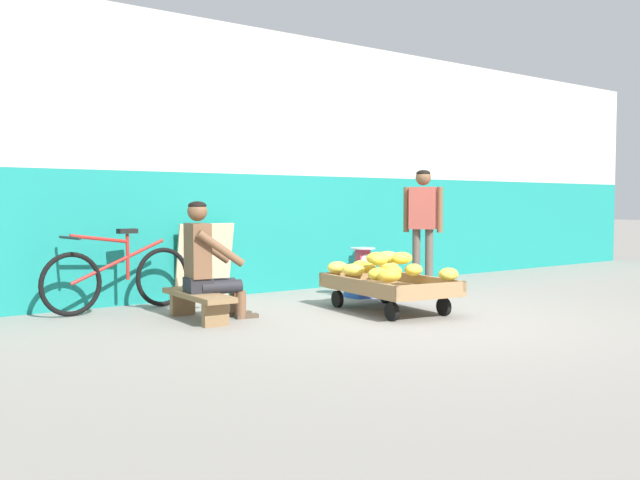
{
  "coord_description": "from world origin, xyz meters",
  "views": [
    {
      "loc": [
        -4.78,
        -4.73,
        1.12
      ],
      "look_at": [
        -0.52,
        0.86,
        0.75
      ],
      "focal_mm": 39.23,
      "sensor_mm": 36.0,
      "label": 1
    }
  ],
  "objects_px": {
    "low_bench": "(198,300)",
    "vendor_seated": "(207,261)",
    "bicycle_near_left": "(119,277)",
    "customer_adult": "(423,217)",
    "banana_cart": "(389,288)",
    "weighing_scale": "(363,259)",
    "plastic_crate": "(363,285)",
    "sign_board": "(204,261)",
    "shopping_bag": "(392,292)"
  },
  "relations": [
    {
      "from": "low_bench",
      "to": "bicycle_near_left",
      "type": "distance_m",
      "value": 1.1
    },
    {
      "from": "sign_board",
      "to": "customer_adult",
      "type": "relative_size",
      "value": 0.58
    },
    {
      "from": "weighing_scale",
      "to": "bicycle_near_left",
      "type": "bearing_deg",
      "value": 165.13
    },
    {
      "from": "plastic_crate",
      "to": "customer_adult",
      "type": "bearing_deg",
      "value": -11.67
    },
    {
      "from": "sign_board",
      "to": "weighing_scale",
      "type": "bearing_deg",
      "value": -31.93
    },
    {
      "from": "bicycle_near_left",
      "to": "vendor_seated",
      "type": "bearing_deg",
      "value": -65.4
    },
    {
      "from": "banana_cart",
      "to": "weighing_scale",
      "type": "height_order",
      "value": "weighing_scale"
    },
    {
      "from": "low_bench",
      "to": "bicycle_near_left",
      "type": "xyz_separation_m",
      "value": [
        -0.39,
        1.02,
        0.15
      ]
    },
    {
      "from": "customer_adult",
      "to": "vendor_seated",
      "type": "bearing_deg",
      "value": -177.38
    },
    {
      "from": "vendor_seated",
      "to": "bicycle_near_left",
      "type": "bearing_deg",
      "value": 114.6
    },
    {
      "from": "customer_adult",
      "to": "weighing_scale",
      "type": "bearing_deg",
      "value": 168.41
    },
    {
      "from": "bicycle_near_left",
      "to": "customer_adult",
      "type": "bearing_deg",
      "value": -14.11
    },
    {
      "from": "low_bench",
      "to": "shopping_bag",
      "type": "xyz_separation_m",
      "value": [
        2.3,
        -0.25,
        -0.08
      ]
    },
    {
      "from": "low_bench",
      "to": "bicycle_near_left",
      "type": "height_order",
      "value": "bicycle_near_left"
    },
    {
      "from": "plastic_crate",
      "to": "customer_adult",
      "type": "height_order",
      "value": "customer_adult"
    },
    {
      "from": "banana_cart",
      "to": "vendor_seated",
      "type": "height_order",
      "value": "vendor_seated"
    },
    {
      "from": "vendor_seated",
      "to": "customer_adult",
      "type": "height_order",
      "value": "customer_adult"
    },
    {
      "from": "customer_adult",
      "to": "plastic_crate",
      "type": "bearing_deg",
      "value": 168.33
    },
    {
      "from": "low_bench",
      "to": "plastic_crate",
      "type": "xyz_separation_m",
      "value": [
        2.33,
        0.3,
        -0.05
      ]
    },
    {
      "from": "customer_adult",
      "to": "sign_board",
      "type": "bearing_deg",
      "value": 154.41
    },
    {
      "from": "low_bench",
      "to": "shopping_bag",
      "type": "distance_m",
      "value": 2.32
    },
    {
      "from": "sign_board",
      "to": "plastic_crate",
      "type": "bearing_deg",
      "value": -31.9
    },
    {
      "from": "customer_adult",
      "to": "low_bench",
      "type": "bearing_deg",
      "value": -177.73
    },
    {
      "from": "vendor_seated",
      "to": "weighing_scale",
      "type": "distance_m",
      "value": 2.27
    },
    {
      "from": "banana_cart",
      "to": "weighing_scale",
      "type": "bearing_deg",
      "value": 63.16
    },
    {
      "from": "bicycle_near_left",
      "to": "sign_board",
      "type": "distance_m",
      "value": 1.17
    },
    {
      "from": "banana_cart",
      "to": "bicycle_near_left",
      "type": "height_order",
      "value": "bicycle_near_left"
    },
    {
      "from": "sign_board",
      "to": "customer_adult",
      "type": "distance_m",
      "value": 2.73
    },
    {
      "from": "plastic_crate",
      "to": "sign_board",
      "type": "distance_m",
      "value": 1.89
    },
    {
      "from": "vendor_seated",
      "to": "shopping_bag",
      "type": "distance_m",
      "value": 2.27
    },
    {
      "from": "banana_cart",
      "to": "bicycle_near_left",
      "type": "relative_size",
      "value": 0.93
    },
    {
      "from": "bicycle_near_left",
      "to": "sign_board",
      "type": "bearing_deg",
      "value": 13.13
    },
    {
      "from": "low_bench",
      "to": "bicycle_near_left",
      "type": "relative_size",
      "value": 0.67
    },
    {
      "from": "plastic_crate",
      "to": "sign_board",
      "type": "relative_size",
      "value": 0.4
    },
    {
      "from": "low_bench",
      "to": "vendor_seated",
      "type": "distance_m",
      "value": 0.38
    },
    {
      "from": "low_bench",
      "to": "vendor_seated",
      "type": "height_order",
      "value": "vendor_seated"
    },
    {
      "from": "low_bench",
      "to": "customer_adult",
      "type": "bearing_deg",
      "value": 2.27
    },
    {
      "from": "weighing_scale",
      "to": "shopping_bag",
      "type": "bearing_deg",
      "value": -92.96
    },
    {
      "from": "low_bench",
      "to": "customer_adult",
      "type": "xyz_separation_m",
      "value": [
        3.16,
        0.13,
        0.75
      ]
    },
    {
      "from": "low_bench",
      "to": "vendor_seated",
      "type": "xyz_separation_m",
      "value": [
        0.09,
        -0.02,
        0.37
      ]
    },
    {
      "from": "bicycle_near_left",
      "to": "banana_cart",
      "type": "bearing_deg",
      "value": -37.67
    },
    {
      "from": "plastic_crate",
      "to": "vendor_seated",
      "type": "bearing_deg",
      "value": -172.07
    },
    {
      "from": "banana_cart",
      "to": "customer_adult",
      "type": "distance_m",
      "value": 1.72
    },
    {
      "from": "banana_cart",
      "to": "sign_board",
      "type": "distance_m",
      "value": 2.26
    },
    {
      "from": "low_bench",
      "to": "sign_board",
      "type": "relative_size",
      "value": 1.26
    },
    {
      "from": "banana_cart",
      "to": "bicycle_near_left",
      "type": "distance_m",
      "value": 2.8
    },
    {
      "from": "low_bench",
      "to": "weighing_scale",
      "type": "xyz_separation_m",
      "value": [
        2.33,
        0.3,
        0.25
      ]
    },
    {
      "from": "low_bench",
      "to": "plastic_crate",
      "type": "height_order",
      "value": "plastic_crate"
    },
    {
      "from": "low_bench",
      "to": "customer_adult",
      "type": "height_order",
      "value": "customer_adult"
    },
    {
      "from": "weighing_scale",
      "to": "shopping_bag",
      "type": "distance_m",
      "value": 0.64
    }
  ]
}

